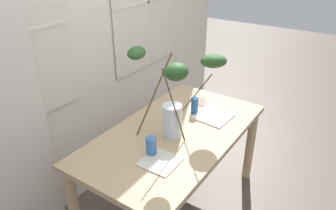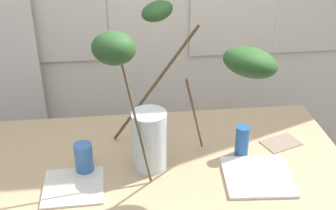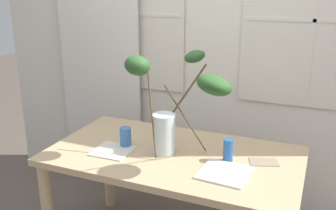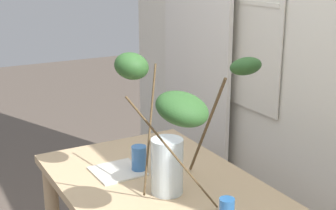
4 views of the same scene
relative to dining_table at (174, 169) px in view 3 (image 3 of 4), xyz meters
The scene contains 9 objects.
back_wall_with_windows 1.22m from the dining_table, 90.00° to the left, with size 4.02×0.14×3.08m.
curtain_sheer_side 1.32m from the dining_table, 144.12° to the left, with size 0.77×0.03×2.29m, color silver.
dining_table is the anchor object (origin of this frame).
vase_with_branches 0.46m from the dining_table, 57.96° to the right, with size 0.72×0.72×0.66m.
drinking_glass_blue_left 0.38m from the dining_table, behind, with size 0.08×0.08×0.13m, color #386BAD.
drinking_glass_blue_right 0.39m from the dining_table, ahead, with size 0.06×0.06×0.14m, color #235693.
plate_square_left 0.41m from the dining_table, 160.97° to the right, with size 0.24×0.24×0.01m, color silver.
plate_square_right 0.42m from the dining_table, 21.43° to the right, with size 0.27×0.27×0.01m, color white.
napkin_folded 0.57m from the dining_table, ahead, with size 0.17×0.11×0.00m, color gray.
Camera 3 is at (0.83, -2.07, 1.82)m, focal length 40.69 mm.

